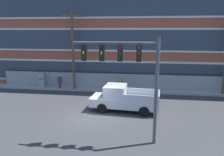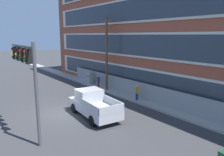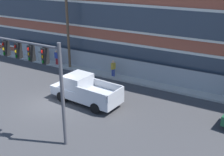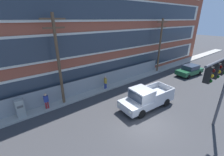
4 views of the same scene
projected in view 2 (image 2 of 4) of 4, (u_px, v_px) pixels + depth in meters
ground_plane at (63, 113)px, 18.33m from camera, size 160.00×160.00×0.00m
sidewalk_building_side at (131, 97)px, 22.77m from camera, size 80.00×1.70×0.16m
brick_mill_building at (194, 27)px, 21.62m from camera, size 45.90×9.09×14.40m
chain_link_fence at (132, 88)px, 22.93m from camera, size 24.28×0.06×1.82m
traffic_signal_mast at (27, 67)px, 13.30m from camera, size 4.75×0.43×6.08m
pickup_truck_silver at (93, 104)px, 17.52m from camera, size 5.70×2.52×2.08m
utility_pole_near_corner at (107, 51)px, 24.66m from camera, size 2.12×0.26×8.45m
electrical_cabinet at (90, 79)px, 28.29m from camera, size 0.64×0.54×1.76m
pedestrian_near_cabinet at (98, 81)px, 26.60m from camera, size 0.42×0.27×1.69m
pedestrian_by_fence at (137, 92)px, 21.30m from camera, size 0.35×0.45×1.69m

